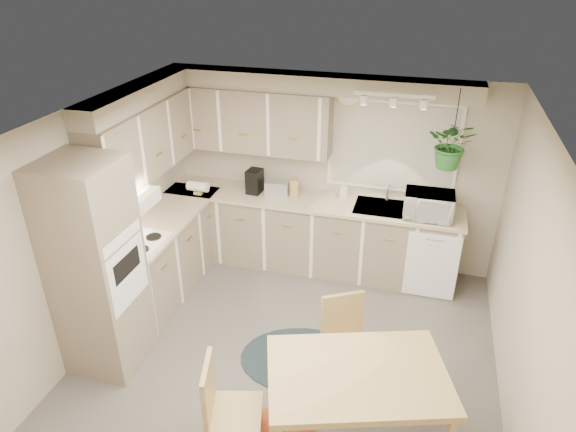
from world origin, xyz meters
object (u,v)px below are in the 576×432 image
object	(u,v)px
dining_table	(354,413)
chair_back	(348,347)
braided_rug	(302,359)
chair_left	(235,410)
microwave	(429,202)

from	to	relation	value
dining_table	chair_back	bearing A→B (deg)	103.76
chair_back	braided_rug	world-z (taller)	chair_back
chair_left	chair_back	xyz separation A→B (m)	(0.72, 0.95, -0.01)
chair_left	braided_rug	world-z (taller)	chair_left
dining_table	microwave	distance (m)	2.62
chair_left	microwave	distance (m)	3.11
dining_table	braided_rug	xyz separation A→B (m)	(-0.64, 0.89, -0.41)
chair_left	microwave	world-z (taller)	microwave
chair_left	chair_back	distance (m)	1.19
microwave	chair_back	bearing A→B (deg)	-108.62
chair_back	braided_rug	bearing A→B (deg)	-52.92
chair_left	microwave	xyz separation A→B (m)	(1.29, 2.75, 0.66)
dining_table	braided_rug	world-z (taller)	dining_table
chair_back	dining_table	bearing A→B (deg)	74.19
dining_table	chair_left	bearing A→B (deg)	-163.81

